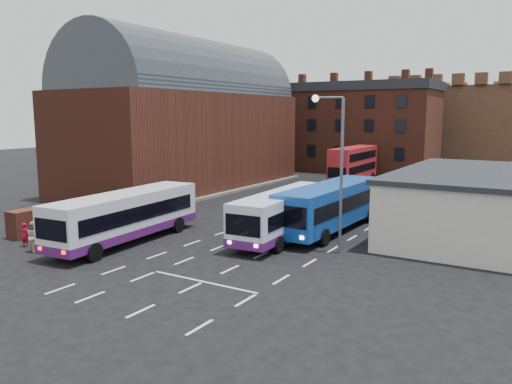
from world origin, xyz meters
The scene contains 13 objects.
ground centered at (0.00, 0.00, 0.00)m, with size 180.00×180.00×0.00m, color black.
railway_station centered at (-15.50, 21.00, 7.64)m, with size 12.00×28.00×16.00m.
forecourt_wall centered at (-10.20, 2.00, 0.90)m, with size 1.20×10.00×1.80m, color #602B1E.
cream_building centered at (15.00, 14.00, 2.16)m, with size 10.40×16.40×4.25m.
brick_terrace centered at (-6.00, 46.00, 5.50)m, with size 22.00×10.00×11.00m, color brown.
castle_keep centered at (6.00, 66.00, 6.00)m, with size 22.00×22.00×12.00m, color brown.
bus_white_outbound centered at (-3.64, 0.49, 1.83)m, with size 3.51×11.53×3.10m.
bus_white_inbound centered at (4.19, 6.65, 1.75)m, with size 3.21×11.00×2.97m.
bus_blue centered at (6.00, 9.82, 1.89)m, with size 3.16×11.79×3.20m.
bus_red_double centered at (-1.37, 33.99, 2.20)m, with size 2.76×10.41×4.15m.
street_lamp centered at (8.30, 5.03, 5.41)m, with size 1.76×0.74×8.96m.
pedestrian_red centered at (-8.05, -3.48, 0.74)m, with size 0.54×0.35×1.47m, color maroon.
pedestrian_beige centered at (-6.59, -3.89, 0.90)m, with size 0.88×0.68×1.80m, color #BBAF93.
Camera 1 is at (18.98, -21.17, 7.88)m, focal length 35.00 mm.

